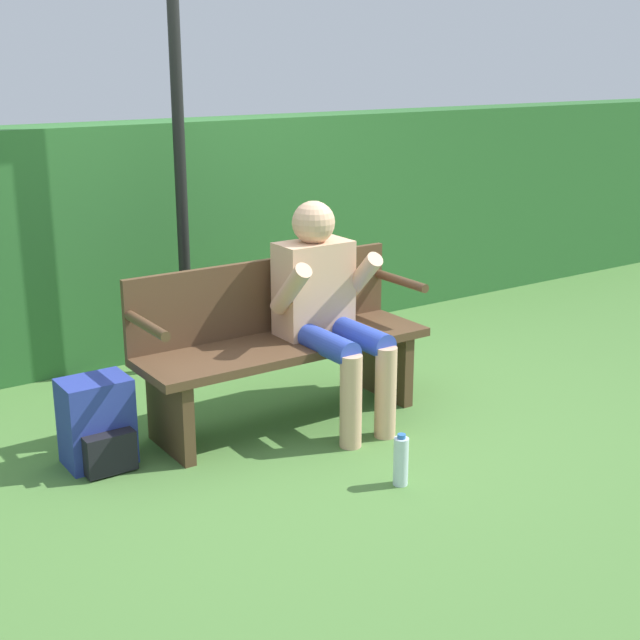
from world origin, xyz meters
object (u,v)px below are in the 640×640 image
(backpack, at_px, (98,424))
(park_bench, at_px, (279,341))
(person_seated, at_px, (326,302))
(signpost, at_px, (179,136))
(water_bottle, at_px, (401,461))

(backpack, bearing_deg, park_bench, -0.61)
(person_seated, bearing_deg, signpost, 103.58)
(person_seated, distance_m, backpack, 1.30)
(park_bench, height_order, signpost, signpost)
(park_bench, xyz_separation_m, backpack, (-1.01, 0.01, -0.23))
(person_seated, relative_size, backpack, 2.74)
(park_bench, relative_size, person_seated, 1.36)
(person_seated, height_order, water_bottle, person_seated)
(water_bottle, bearing_deg, backpack, 137.02)
(water_bottle, bearing_deg, signpost, 93.09)
(park_bench, xyz_separation_m, signpost, (-0.06, 0.98, 1.00))
(park_bench, relative_size, water_bottle, 6.35)
(signpost, bearing_deg, person_seated, -76.42)
(park_bench, bearing_deg, water_bottle, -87.33)
(water_bottle, distance_m, signpost, 2.35)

